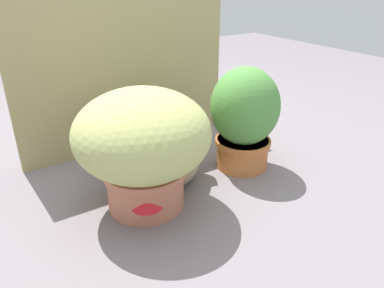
# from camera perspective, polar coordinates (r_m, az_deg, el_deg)

# --- Properties ---
(ground_plane) EXTENTS (6.00, 6.00, 0.00)m
(ground_plane) POSITION_cam_1_polar(r_m,az_deg,el_deg) (1.49, -0.11, -7.83)
(ground_plane) COLOR slate
(cardboard_backdrop) EXTENTS (1.06, 0.03, 0.79)m
(cardboard_backdrop) POSITION_cam_1_polar(r_m,az_deg,el_deg) (1.80, -9.99, 11.53)
(cardboard_backdrop) COLOR tan
(cardboard_backdrop) RESTS_ON ground
(grass_planter) EXTENTS (0.49, 0.49, 0.45)m
(grass_planter) POSITION_cam_1_polar(r_m,az_deg,el_deg) (1.32, -7.59, 0.21)
(grass_planter) COLOR #BB6F54
(grass_planter) RESTS_ON ground
(leafy_planter) EXTENTS (0.30, 0.30, 0.46)m
(leafy_planter) POSITION_cam_1_polar(r_m,az_deg,el_deg) (1.61, 8.09, 4.22)
(leafy_planter) COLOR #C3723A
(leafy_planter) RESTS_ON ground
(cat) EXTENTS (0.36, 0.30, 0.32)m
(cat) POSITION_cam_1_polar(r_m,az_deg,el_deg) (1.53, -1.82, -1.56)
(cat) COLOR #9A8F66
(cat) RESTS_ON ground
(mushroom_ornament_red) EXTENTS (0.11, 0.11, 0.12)m
(mushroom_ornament_red) POSITION_cam_1_polar(r_m,az_deg,el_deg) (1.30, -6.99, -8.86)
(mushroom_ornament_red) COLOR silver
(mushroom_ornament_red) RESTS_ON ground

